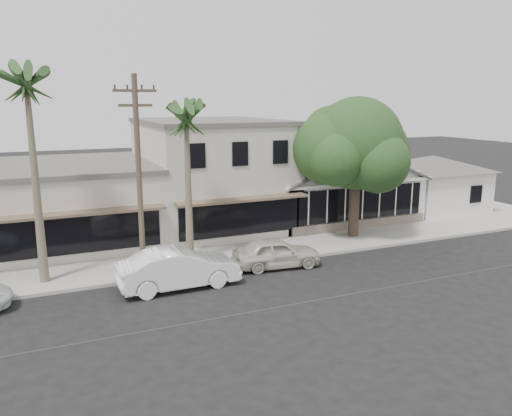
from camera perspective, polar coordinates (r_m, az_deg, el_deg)
name	(u,v)px	position (r m, az deg, el deg)	size (l,w,h in m)	color
ground	(379,289)	(22.25, 13.90, -8.99)	(140.00, 140.00, 0.00)	black
sidewalk_north	(158,265)	(24.86, -11.09, -6.39)	(90.00, 3.50, 0.15)	#9E9991
corner_shop	(328,180)	(34.30, 8.20, 3.23)	(10.40, 8.60, 5.10)	silver
side_cottage	(431,190)	(38.67, 19.34, 1.99)	(6.00, 6.00, 3.00)	silver
row_building_near	(211,175)	(31.76, -5.17, 3.74)	(8.00, 10.00, 6.50)	beige
row_building_midnear	(61,205)	(30.41, -21.43, 0.35)	(10.00, 10.00, 4.20)	beige
utility_pole	(139,174)	(22.10, -13.24, 3.78)	(1.80, 0.24, 9.00)	brown
car_0	(276,253)	(24.11, 2.33, -5.13)	(1.70, 4.24, 1.44)	beige
car_1	(179,268)	(21.78, -8.83, -6.84)	(1.81, 5.19, 1.71)	white
shade_tree	(353,146)	(29.06, 11.05, 6.96)	(7.33, 6.63, 8.14)	#45352A
palm_east	(186,117)	(23.34, -7.99, 10.23)	(2.92, 2.92, 8.36)	#726651
palm_mid	(26,86)	(22.65, -24.76, 12.56)	(3.26, 3.26, 9.82)	#726651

